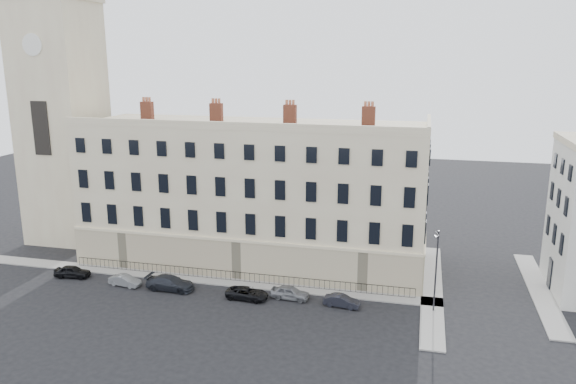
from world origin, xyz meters
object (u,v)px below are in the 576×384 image
car_e (290,293)px  car_b (125,281)px  car_d (247,293)px  car_a (72,272)px  streetlamp (436,268)px  car_c (170,283)px  car_f (342,301)px

car_e → car_b: bearing=97.1°
car_d → car_a: bearing=90.6°
car_d → car_e: 3.97m
streetlamp → car_c: bearing=171.0°
car_a → car_f: bearing=-97.3°
car_d → car_f: size_ratio=1.21×
car_e → streetlamp: (12.84, 0.30, 3.51)m
car_c → streetlamp: 24.74m
car_b → streetlamp: bearing=-80.7°
car_c → streetlamp: size_ratio=0.63×
car_b → car_a: bearing=90.8°
car_c → car_f: car_c is taller
car_a → car_c: 11.01m
streetlamp → car_e: bearing=170.0°
car_c → car_d: car_c is taller
car_e → car_a: bearing=94.6°
car_b → car_d: car_d is taller
car_d → car_f: car_d is taller
car_d → car_c: bearing=91.1°
car_b → car_e: bearing=-80.0°
car_a → car_b: bearing=-102.7°
car_a → car_e: bearing=-96.1°
car_e → car_f: size_ratio=1.11×
car_a → streetlamp: bearing=-95.8°
car_a → car_b: 6.31m
car_c → streetlamp: streetlamp is taller
car_a → car_f: size_ratio=1.10×
car_c → car_e: bearing=-85.6°
car_a → streetlamp: streetlamp is taller
car_a → streetlamp: size_ratio=0.48×
car_a → car_f: (27.53, -0.31, -0.07)m
car_a → car_d: bearing=-98.9°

